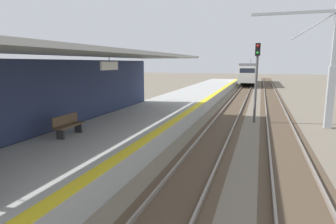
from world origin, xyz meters
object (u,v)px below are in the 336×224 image
Objects in this scene: platform_bench at (68,125)px; catenary_pylon_far_side at (327,69)px; approaching_train at (249,72)px; rail_signal_post at (257,74)px.

catenary_pylon_far_side is at bearing 39.45° from platform_bench.
catenary_pylon_far_side is 4.69× the size of platform_bench.
approaching_train reaches higher than platform_bench.
platform_bench is (-5.52, -46.16, -0.80)m from approaching_train.
rail_signal_post is (1.85, -36.37, 1.02)m from approaching_train.
platform_bench is at bearing -126.98° from rail_signal_post.
approaching_train is 3.77× the size of rail_signal_post.
catenary_pylon_far_side reaches higher than platform_bench.
rail_signal_post is 12.38m from platform_bench.
rail_signal_post reaches higher than approaching_train.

